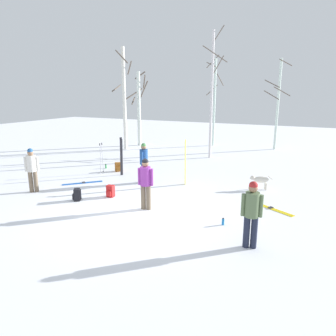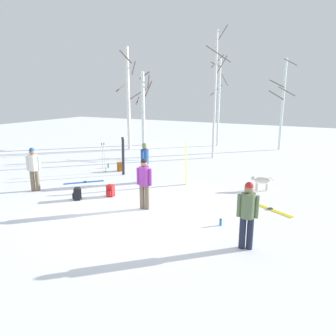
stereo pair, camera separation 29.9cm
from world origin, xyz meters
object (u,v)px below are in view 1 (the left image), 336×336
person_1 (144,160)px  person_0 (252,210)px  ski_poles_0 (101,157)px  birch_tree_0 (124,98)px  person_3 (32,167)px  backpack_2 (110,191)px  ski_pair_planted_0 (185,163)px  birch_tree_3 (212,94)px  birch_tree_1 (139,107)px  ski_pair_lying_1 (269,208)px  water_bottle_0 (223,222)px  birch_tree_4 (278,103)px  person_2 (146,181)px  backpack_0 (77,195)px  backpack_1 (118,167)px  ski_pair_planted_1 (121,157)px  dog (260,180)px  water_bottle_1 (106,166)px  ski_pair_lying_0 (83,183)px  birch_tree_2 (214,101)px

person_1 → person_0: bearing=-35.9°
ski_poles_0 → birch_tree_0: 7.04m
person_3 → ski_poles_0: bearing=80.0°
person_3 → backpack_2: person_3 is taller
ski_pair_planted_0 → birch_tree_3: birch_tree_3 is taller
backpack_2 → birch_tree_1: 11.88m
ski_pair_planted_0 → ski_pair_lying_1: size_ratio=1.15×
ski_pair_lying_1 → water_bottle_0: size_ratio=7.90×
birch_tree_4 → water_bottle_0: bearing=-88.3°
person_1 → birch_tree_4: size_ratio=0.29×
person_1 → person_2: 3.12m
backpack_0 → birch_tree_0: bearing=114.0°
backpack_1 → birch_tree_1: (-3.07, 7.16, 2.55)m
ski_pair_planted_0 → ski_poles_0: ski_pair_planted_0 is taller
backpack_2 → birch_tree_3: bearing=83.2°
person_0 → person_3: 8.52m
ski_pair_lying_1 → birch_tree_3: size_ratio=0.23×
person_3 → backpack_2: (3.04, 0.81, -0.77)m
person_0 → birch_tree_4: size_ratio=0.29×
ski_pair_planted_0 → ski_pair_planted_1: bearing=177.3°
dog → birch_tree_4: 10.03m
backpack_2 → birch_tree_3: 9.19m
dog → water_bottle_1: (-7.69, 0.21, -0.28)m
water_bottle_0 → water_bottle_1: 8.45m
dog → birch_tree_0: 11.58m
ski_poles_0 → birch_tree_1: birch_tree_1 is taller
ski_pair_planted_0 → ski_pair_lying_0: 4.46m
backpack_0 → water_bottle_0: size_ratio=2.08×
dog → backpack_1: bearing=-179.6°
ski_pair_lying_1 → birch_tree_1: size_ratio=0.32×
person_1 → ski_pair_lying_0: 2.80m
water_bottle_1 → person_2: bearing=-40.8°
water_bottle_1 → birch_tree_4: bearing=53.6°
birch_tree_1 → ski_pair_lying_0: bearing=-73.1°
person_3 → backpack_1: 4.31m
ski_pair_planted_0 → backpack_0: size_ratio=4.34×
ski_pair_planted_1 → water_bottle_1: (-1.49, 0.75, -0.78)m
ski_pair_planted_1 → birch_tree_2: (1.21, 9.91, 2.30)m
backpack_0 → backpack_2: bearing=46.0°
backpack_2 → birch_tree_1: (-5.04, 10.45, 2.55)m
ski_pair_lying_0 → ski_poles_0: size_ratio=0.91×
backpack_2 → person_0: bearing=-16.9°
backpack_1 → water_bottle_1: (-0.92, 0.25, -0.11)m
dog → person_3: bearing=-152.1°
ski_poles_0 → birch_tree_0: birch_tree_0 is taller
birch_tree_1 → ski_pair_planted_1: bearing=-64.5°
ski_pair_planted_1 → backpack_0: ski_pair_planted_1 is taller
backpack_1 → birch_tree_3: (2.98, 5.15, 3.47)m
birch_tree_1 → dog: bearing=-35.9°
person_1 → birch_tree_1: birch_tree_1 is taller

